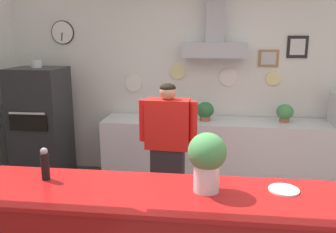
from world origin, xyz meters
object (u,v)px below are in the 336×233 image
at_px(potted_thyme, 285,112).
at_px(potted_rosemary, 205,111).
at_px(pizza_oven, 41,126).
at_px(condiment_plate, 284,190).
at_px(shop_worker, 168,153).
at_px(potted_sage, 174,109).
at_px(basil_vase, 207,160).
at_px(pepper_grinder, 45,164).

relative_size(potted_thyme, potted_rosemary, 0.94).
xyz_separation_m(pizza_oven, condiment_plate, (2.77, -2.22, 0.23)).
bearing_deg(potted_rosemary, potted_thyme, 3.00).
xyz_separation_m(potted_rosemary, condiment_plate, (0.55, -2.43, 0.00)).
height_order(shop_worker, potted_sage, shop_worker).
height_order(potted_sage, condiment_plate, potted_sage).
bearing_deg(potted_thyme, condiment_plate, -101.16).
height_order(potted_rosemary, basil_vase, basil_vase).
bearing_deg(potted_sage, potted_rosemary, -2.38).
xyz_separation_m(potted_thyme, pepper_grinder, (-2.11, -2.50, 0.12)).
height_order(potted_sage, basil_vase, basil_vase).
xyz_separation_m(condiment_plate, pepper_grinder, (-1.62, -0.01, 0.11)).
xyz_separation_m(shop_worker, basil_vase, (0.41, -1.31, 0.41)).
relative_size(potted_sage, pepper_grinder, 1.16).
xyz_separation_m(potted_sage, basil_vase, (0.47, -2.51, 0.20)).
relative_size(shop_worker, pepper_grinder, 6.65).
bearing_deg(shop_worker, basil_vase, 111.11).
relative_size(pizza_oven, condiment_plate, 8.66).
xyz_separation_m(potted_thyme, potted_rosemary, (-1.05, -0.05, 0.01)).
distance_m(pizza_oven, condiment_plate, 3.56).
bearing_deg(pepper_grinder, shop_worker, 60.72).
relative_size(potted_thyme, basil_vase, 0.62).
bearing_deg(shop_worker, potted_sage, -83.65).
distance_m(potted_thyme, potted_rosemary, 1.05).
relative_size(potted_sage, potted_rosemary, 1.06).
distance_m(pizza_oven, pepper_grinder, 2.53).
xyz_separation_m(potted_sage, pepper_grinder, (-0.65, -2.46, 0.10)).
bearing_deg(basil_vase, pepper_grinder, 177.51).
height_order(condiment_plate, basil_vase, basil_vase).
relative_size(potted_rosemary, condiment_plate, 1.31).
bearing_deg(condiment_plate, potted_thyme, 78.84).
bearing_deg(condiment_plate, pizza_oven, 141.35).
relative_size(potted_rosemary, pepper_grinder, 1.10).
bearing_deg(shop_worker, pepper_grinder, 64.35).
height_order(shop_worker, pepper_grinder, shop_worker).
relative_size(potted_rosemary, basil_vase, 0.66).
distance_m(pizza_oven, potted_thyme, 3.28).
bearing_deg(condiment_plate, basil_vase, -173.34).
relative_size(potted_thyme, pepper_grinder, 1.04).
height_order(pizza_oven, basil_vase, pizza_oven).
distance_m(potted_thyme, basil_vase, 2.74).
xyz_separation_m(potted_thyme, condiment_plate, (-0.49, -2.49, 0.01)).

